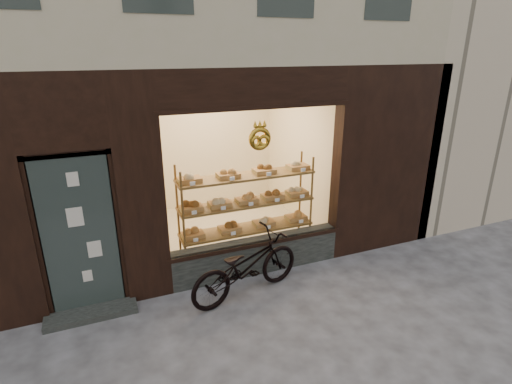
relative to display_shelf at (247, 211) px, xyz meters
name	(u,v)px	position (x,y,z in m)	size (l,w,h in m)	color
ground	(293,374)	(-0.45, -2.55, -0.87)	(90.00, 90.00, 0.00)	#383838
display_shelf	(247,211)	(0.00, 0.00, 0.00)	(2.20, 0.45, 1.70)	brown
bicycle	(246,266)	(-0.38, -0.96, -0.41)	(0.61, 1.75, 0.92)	black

